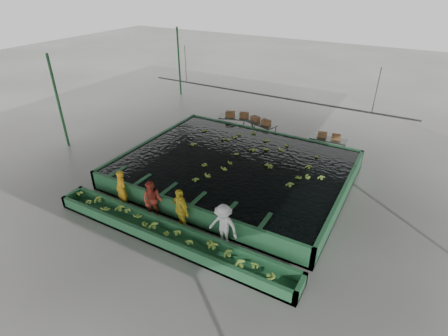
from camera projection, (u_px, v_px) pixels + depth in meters
The scene contains 21 objects.
ground at pixel (218, 193), 15.34m from camera, with size 80.00×80.00×0.00m, color slate.
shed_roof at pixel (217, 80), 12.88m from camera, with size 20.00×22.00×0.04m, color gray.
shed_posts at pixel (218, 141), 14.11m from camera, with size 20.00×22.00×5.00m, color #245D30, non-canonical shape.
flotation_tank at pixel (235, 169), 16.26m from camera, with size 10.00×8.00×0.90m, color #266139, non-canonical shape.
tank_water at pixel (235, 162), 16.06m from camera, with size 9.70×7.70×0.00m, color black.
sorting_trough at pixel (168, 235), 12.49m from camera, with size 10.00×1.00×0.50m, color #266139, non-canonical shape.
cableway_rail at pixel (268, 96), 17.65m from camera, with size 0.08×0.08×14.00m, color #59605B.
rail_hanger_left at pixel (186, 64), 19.31m from camera, with size 0.04×0.04×2.00m, color #59605B.
rail_hanger_right at pixel (376, 91), 15.02m from camera, with size 0.04×0.04×2.00m, color #59605B.
worker_a at pixel (122, 190), 14.06m from camera, with size 0.60×0.39×1.64m, color orange.
worker_b at pixel (152, 201), 13.37m from camera, with size 0.80×0.62×1.64m, color #AA3828.
worker_c at pixel (180, 210), 12.78m from camera, with size 1.03×0.43×1.75m, color yellow.
worker_d at pixel (223, 226), 12.01m from camera, with size 1.09×0.63×1.69m, color silver.
packing_table_left at pixel (237, 125), 20.88m from camera, with size 2.16×0.86×0.98m, color #59605B, non-canonical shape.
packing_table_mid at pixel (259, 130), 20.26m from camera, with size 2.03×0.81×0.92m, color #59605B, non-canonical shape.
packing_table_right at pixel (327, 146), 18.49m from camera, with size 1.85×0.74×0.84m, color #59605B, non-canonical shape.
box_stack_left at pixel (237, 117), 20.61m from camera, with size 1.36×0.38×0.29m, color brown, non-canonical shape.
box_stack_mid at pixel (260, 123), 19.99m from camera, with size 1.26×0.35×0.27m, color brown, non-canonical shape.
box_stack_right at pixel (329, 138), 18.35m from camera, with size 1.16×0.32×0.25m, color brown, non-canonical shape.
floating_bananas at pixel (243, 155), 16.67m from camera, with size 9.15×6.24×0.12m, color #7FAA3B, non-canonical shape.
trough_bananas at pixel (167, 232), 12.42m from camera, with size 8.89×0.59×0.12m, color #7FAA3B, non-canonical shape.
Camera 1 is at (6.54, -11.04, 8.49)m, focal length 28.00 mm.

